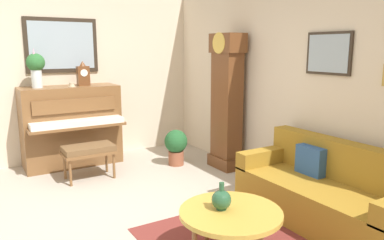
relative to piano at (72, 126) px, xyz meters
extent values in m
cube|color=#B2A899|center=(2.23, -0.15, -0.67)|extent=(6.40, 6.00, 0.10)
cube|color=beige|center=(-0.37, -0.15, 0.78)|extent=(0.10, 4.90, 2.80)
cube|color=#33281E|center=(-0.30, 0.00, 1.23)|extent=(0.03, 1.10, 0.84)
cube|color=#9EB2C1|center=(-0.29, 0.00, 1.23)|extent=(0.01, 0.98, 0.72)
cube|color=beige|center=(2.23, 2.25, 0.78)|extent=(5.30, 0.10, 2.80)
cube|color=#33281E|center=(2.98, 2.19, 1.13)|extent=(0.60, 0.03, 0.48)
cube|color=#9EB2C1|center=(2.98, 2.17, 1.13)|extent=(0.54, 0.01, 0.42)
cube|color=brown|center=(-0.02, 0.00, -0.01)|extent=(0.60, 1.44, 1.24)
cube|color=brown|center=(0.41, 0.00, 0.06)|extent=(0.28, 1.38, 0.04)
cube|color=white|center=(0.41, 0.00, 0.12)|extent=(0.26, 1.32, 0.08)
cube|color=brown|center=(0.30, 0.00, 0.36)|extent=(0.03, 1.20, 0.20)
cube|color=brown|center=(0.80, 0.02, -0.24)|extent=(0.42, 0.70, 0.04)
cube|color=brown|center=(0.80, 0.02, -0.18)|extent=(0.40, 0.68, 0.08)
cylinder|color=brown|center=(0.96, -0.28, -0.44)|extent=(0.04, 0.04, 0.36)
cylinder|color=brown|center=(0.96, 0.32, -0.44)|extent=(0.04, 0.04, 0.36)
cylinder|color=brown|center=(0.64, -0.28, -0.44)|extent=(0.04, 0.04, 0.36)
cylinder|color=brown|center=(0.64, 0.32, -0.44)|extent=(0.04, 0.04, 0.36)
cube|color=brown|center=(1.37, 1.97, -0.53)|extent=(0.52, 0.34, 0.18)
cube|color=brown|center=(1.37, 1.97, 0.27)|extent=(0.44, 0.28, 1.78)
cube|color=brown|center=(1.37, 1.97, 1.26)|extent=(0.52, 0.32, 0.28)
cylinder|color=gold|center=(1.37, 1.81, 1.26)|extent=(0.30, 0.02, 0.30)
cylinder|color=gold|center=(1.37, 1.92, 0.33)|extent=(0.03, 0.03, 0.70)
cube|color=olive|center=(3.41, 1.71, -0.41)|extent=(1.90, 0.80, 0.42)
cube|color=olive|center=(3.41, 2.01, 0.00)|extent=(1.90, 0.20, 0.44)
cube|color=olive|center=(2.55, 1.71, -0.12)|extent=(0.18, 0.80, 0.20)
cube|color=#2D5699|center=(3.11, 1.85, -0.04)|extent=(0.34, 0.12, 0.32)
cylinder|color=gold|center=(3.47, 0.47, -0.19)|extent=(0.88, 0.88, 0.04)
torus|color=brown|center=(3.47, 0.47, -0.19)|extent=(0.88, 0.88, 0.04)
cylinder|color=brown|center=(3.47, 0.83, -0.42)|extent=(0.04, 0.04, 0.42)
cylinder|color=brown|center=(3.11, 0.47, -0.42)|extent=(0.04, 0.04, 0.42)
cube|color=brown|center=(0.00, 0.22, 0.76)|extent=(0.12, 0.18, 0.30)
cylinder|color=white|center=(0.06, 0.22, 0.81)|extent=(0.01, 0.11, 0.11)
cone|color=brown|center=(0.00, 0.22, 0.95)|extent=(0.10, 0.10, 0.08)
cylinder|color=silver|center=(0.00, -0.45, 0.74)|extent=(0.15, 0.15, 0.26)
sphere|color=#2D6B33|center=(0.00, -0.45, 0.98)|extent=(0.26, 0.26, 0.26)
cone|color=#D199B7|center=(0.03, -0.47, 1.11)|extent=(0.06, 0.06, 0.16)
cylinder|color=beige|center=(0.08, 0.02, 0.62)|extent=(0.12, 0.12, 0.01)
cylinder|color=beige|center=(0.08, 0.02, 0.64)|extent=(0.08, 0.08, 0.06)
cylinder|color=#234C33|center=(3.41, 0.41, -0.16)|extent=(0.09, 0.09, 0.01)
sphere|color=#285638|center=(3.41, 0.41, -0.08)|extent=(0.17, 0.17, 0.17)
cylinder|color=#285638|center=(3.41, 0.41, 0.03)|extent=(0.04, 0.04, 0.08)
cylinder|color=#935138|center=(0.87, 1.37, -0.51)|extent=(0.24, 0.24, 0.22)
sphere|color=#235B2D|center=(0.87, 1.37, -0.24)|extent=(0.36, 0.36, 0.36)
camera|label=1|loc=(5.84, -1.35, 1.19)|focal=35.00mm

